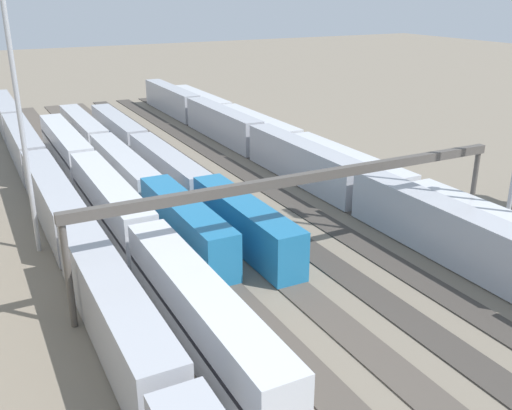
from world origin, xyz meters
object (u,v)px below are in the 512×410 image
(train_on_track_7, at_px, (53,200))
(signal_gantry, at_px, (307,185))
(train_on_track_1, at_px, (302,162))
(train_on_track_6, at_px, (110,203))
(train_on_track_5, at_px, (120,164))
(light_mast_1, at_px, (12,65))
(train_on_track_0, at_px, (297,145))
(train_on_track_4, at_px, (162,162))

(train_on_track_7, xyz_separation_m, signal_gantry, (-20.92, -17.50, 5.11))
(train_on_track_1, bearing_deg, train_on_track_6, 98.02)
(train_on_track_6, distance_m, signal_gantry, 21.96)
(train_on_track_5, bearing_deg, light_mast_1, 144.60)
(train_on_track_5, distance_m, train_on_track_0, 25.08)
(light_mast_1, bearing_deg, train_on_track_4, -47.72)
(train_on_track_1, relative_size, train_on_track_6, 1.68)
(train_on_track_0, xyz_separation_m, signal_gantry, (-30.27, 17.50, 5.71))
(train_on_track_0, bearing_deg, signal_gantry, 149.96)
(train_on_track_1, bearing_deg, train_on_track_7, 89.85)
(train_on_track_5, bearing_deg, train_on_track_1, -119.75)
(train_on_track_1, relative_size, signal_gantry, 3.00)
(train_on_track_1, xyz_separation_m, light_mast_1, (-6.15, 32.50, 14.41))
(train_on_track_6, height_order, light_mast_1, light_mast_1)
(train_on_track_5, relative_size, train_on_track_0, 0.69)
(train_on_track_1, xyz_separation_m, train_on_track_6, (-3.52, 25.00, -0.01))
(train_on_track_1, bearing_deg, light_mast_1, 100.72)
(train_on_track_6, distance_m, light_mast_1, 16.46)
(train_on_track_6, relative_size, train_on_track_4, 1.08)
(train_on_track_5, height_order, light_mast_1, light_mast_1)
(train_on_track_0, xyz_separation_m, train_on_track_6, (-12.95, 30.00, 0.59))
(train_on_track_1, bearing_deg, signal_gantry, 149.05)
(train_on_track_6, height_order, train_on_track_4, train_on_track_6)
(train_on_track_0, bearing_deg, light_mast_1, 112.57)
(train_on_track_1, height_order, train_on_track_0, train_on_track_1)
(train_on_track_1, relative_size, train_on_track_0, 1.25)
(train_on_track_0, bearing_deg, train_on_track_1, 152.06)
(train_on_track_5, bearing_deg, signal_gantry, -166.92)
(train_on_track_6, bearing_deg, train_on_track_5, -18.49)
(light_mast_1, bearing_deg, train_on_track_6, -70.67)
(train_on_track_5, distance_m, train_on_track_7, 15.14)
(train_on_track_1, relative_size, light_mast_1, 4.50)
(train_on_track_5, distance_m, signal_gantry, 33.61)
(train_on_track_4, bearing_deg, train_on_track_6, 143.02)
(train_on_track_1, xyz_separation_m, train_on_track_7, (0.08, 30.00, 0.00))
(light_mast_1, bearing_deg, train_on_track_1, -79.28)
(train_on_track_6, bearing_deg, light_mast_1, 109.33)
(train_on_track_4, relative_size, signal_gantry, 1.66)
(train_on_track_1, xyz_separation_m, train_on_track_4, (9.76, 15.00, -0.54))
(train_on_track_4, bearing_deg, train_on_track_7, 122.82)
(train_on_track_7, xyz_separation_m, light_mast_1, (-6.24, 2.50, 14.41))
(train_on_track_6, bearing_deg, train_on_track_1, -81.98)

